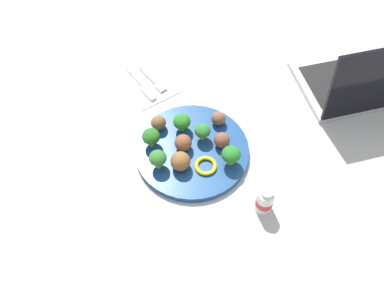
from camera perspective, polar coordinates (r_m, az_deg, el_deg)
The scene contains 18 objects.
ground_plane at distance 1.07m, azimuth 0.00°, elevation -1.12°, with size 4.00×4.00×0.00m, color #B2B2AD.
plate at distance 1.06m, azimuth 0.00°, elevation -0.87°, with size 0.28×0.28×0.02m, color navy.
broccoli_floret_mid_right at distance 1.04m, azimuth -5.42°, elevation 0.96°, with size 0.04×0.04×0.05m.
broccoli_floret_far_rim at distance 1.05m, azimuth 1.40°, elevation 1.73°, with size 0.04×0.04×0.05m.
broccoli_floret_back_right at distance 1.07m, azimuth -1.34°, elevation 2.94°, with size 0.04×0.04×0.05m.
broccoli_floret_near_rim at distance 1.01m, azimuth 5.18°, elevation -1.43°, with size 0.05×0.05×0.05m.
broccoli_floret_mid_left at distance 1.01m, azimuth -4.62°, elevation -1.77°, with size 0.04×0.04×0.05m.
meatball_near_rim at distance 1.04m, azimuth -1.18°, elevation 0.16°, with size 0.04×0.04×0.04m, color brown.
meatball_back_left at distance 1.05m, azimuth 3.96°, elevation 0.51°, with size 0.04×0.04×0.04m, color brown.
meatball_front_right at distance 1.09m, azimuth 3.51°, elevation 3.39°, with size 0.04×0.04×0.04m, color brown.
meatball_back_right at distance 1.01m, azimuth -1.53°, elevation -2.29°, with size 0.05×0.05×0.05m, color brown.
meatball_far_rim at distance 1.08m, azimuth -4.44°, elevation 2.80°, with size 0.04×0.04×0.04m, color brown.
pepper_ring_mid_left at distance 1.02m, azimuth 1.61°, elevation -3.00°, with size 0.05×0.05×0.01m, color yellow.
napkin at distance 1.22m, azimuth -6.05°, elevation 8.18°, with size 0.17×0.12×0.01m, color white.
fork at distance 1.22m, azimuth -5.13°, elevation 8.48°, with size 0.12×0.03×0.01m.
knife at distance 1.21m, azimuth -6.62°, elevation 7.80°, with size 0.15×0.03×0.01m.
yogurt_bottle at distance 0.97m, azimuth 9.57°, elevation -7.37°, with size 0.04×0.04×0.08m.
laptop at distance 1.26m, azimuth 21.82°, elevation 7.87°, with size 0.31×0.37×0.22m.
Camera 1 is at (0.51, -0.32, 0.88)m, focal length 40.45 mm.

